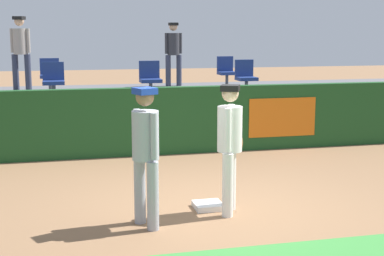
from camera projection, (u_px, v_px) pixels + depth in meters
name	position (u px, v px, depth m)	size (l,w,h in m)	color
ground_plane	(217.00, 209.00, 7.96)	(60.00, 60.00, 0.00)	#846042
first_base	(208.00, 206.00, 7.98)	(0.40, 0.40, 0.08)	white
player_fielder_home	(230.00, 140.00, 7.63)	(0.50, 0.49, 1.79)	white
player_runner_visitor	(146.00, 147.00, 7.08)	(0.45, 0.48, 1.81)	#9EA3AD
field_wall	(167.00, 121.00, 11.46)	(18.00, 0.26, 1.38)	#19471E
bleacher_platform	(148.00, 112.00, 13.96)	(18.00, 4.80, 1.00)	#59595E
seat_back_right	(226.00, 70.00, 14.95)	(0.44, 0.44, 0.84)	#4C4C51
seat_back_left	(50.00, 73.00, 13.90)	(0.47, 0.44, 0.84)	#4C4C51
seat_front_left	(54.00, 79.00, 12.20)	(0.47, 0.44, 0.84)	#4C4C51
seat_front_right	(246.00, 75.00, 13.21)	(0.45, 0.44, 0.84)	#4C4C51
seat_front_center	(150.00, 77.00, 12.69)	(0.47, 0.44, 0.84)	#4C4C51
spectator_hooded	(21.00, 48.00, 14.22)	(0.50, 0.46, 1.88)	#33384C
spectator_capped	(173.00, 49.00, 15.41)	(0.49, 0.34, 1.74)	#33384C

